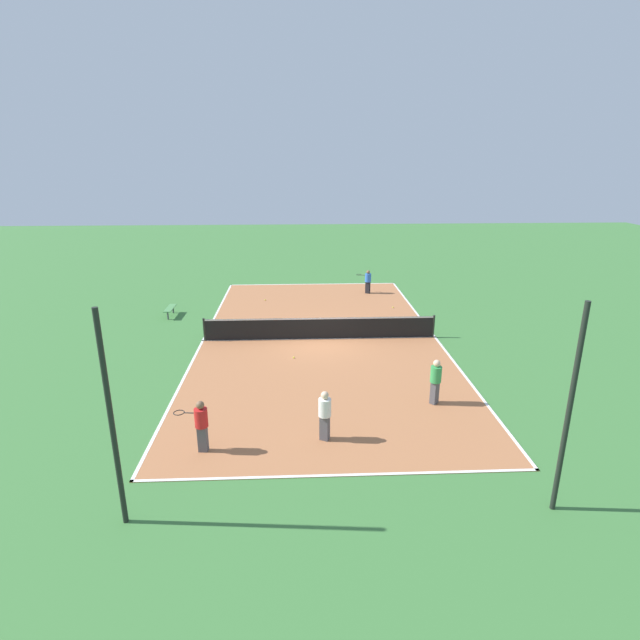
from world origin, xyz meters
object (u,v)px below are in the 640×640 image
(tennis_ball_far_baseline, at_px, (294,357))
(fence_post_back_left, at_px, (569,412))
(tennis_ball_midcourt, at_px, (322,335))
(tennis_ball_left_sideline, at_px, (265,300))
(fence_post_back_right, at_px, (112,422))
(player_far_green, at_px, (436,379))
(bench, at_px, (170,309))
(player_far_white, at_px, (325,413))
(player_coach_red, at_px, (201,423))
(tennis_ball_right_alley, at_px, (393,307))
(tennis_net, at_px, (320,328))
(player_near_blue, at_px, (368,280))

(tennis_ball_far_baseline, bearing_deg, fence_post_back_left, 122.99)
(tennis_ball_midcourt, relative_size, tennis_ball_left_sideline, 1.00)
(fence_post_back_left, height_order, fence_post_back_right, same)
(fence_post_back_right, bearing_deg, tennis_ball_far_baseline, -111.76)
(tennis_ball_far_baseline, bearing_deg, fence_post_back_right, 68.24)
(player_far_green, bearing_deg, bench, -85.87)
(bench, height_order, player_far_white, player_far_white)
(tennis_ball_left_sideline, bearing_deg, fence_post_back_right, 83.46)
(player_far_green, relative_size, player_coach_red, 1.01)
(tennis_ball_midcourt, distance_m, fence_post_back_right, 13.13)
(tennis_ball_right_alley, bearing_deg, tennis_ball_midcourt, 46.14)
(tennis_net, height_order, tennis_ball_far_baseline, tennis_net)
(player_far_white, distance_m, player_far_green, 4.25)
(tennis_ball_midcourt, xyz_separation_m, tennis_ball_left_sideline, (2.92, -6.02, 0.00))
(fence_post_back_left, relative_size, fence_post_back_right, 1.00)
(player_near_blue, distance_m, tennis_ball_midcourt, 8.00)
(player_coach_red, xyz_separation_m, fence_post_back_left, (-8.51, 2.75, 1.62))
(player_near_blue, distance_m, player_far_green, 14.02)
(fence_post_back_right, bearing_deg, tennis_ball_right_alley, -119.25)
(player_far_white, distance_m, fence_post_back_left, 6.24)
(tennis_net, xyz_separation_m, bench, (7.49, -3.73, -0.16))
(fence_post_back_left, xyz_separation_m, fence_post_back_right, (9.75, 0.00, 0.00))
(player_far_white, bearing_deg, tennis_ball_left_sideline, -54.13)
(tennis_ball_left_sideline, bearing_deg, player_far_white, 99.91)
(tennis_ball_right_alley, relative_size, fence_post_back_right, 0.01)
(tennis_net, height_order, tennis_ball_midcourt, tennis_net)
(tennis_ball_right_alley, xyz_separation_m, tennis_ball_far_baseline, (5.31, 6.82, 0.00))
(tennis_ball_left_sideline, relative_size, fence_post_back_right, 0.01)
(player_near_blue, distance_m, fence_post_back_left, 19.39)
(tennis_ball_right_alley, bearing_deg, player_coach_red, 59.77)
(tennis_ball_far_baseline, bearing_deg, bench, -43.34)
(player_far_white, height_order, tennis_ball_left_sideline, player_far_white)
(tennis_ball_midcourt, height_order, fence_post_back_left, fence_post_back_left)
(player_coach_red, xyz_separation_m, tennis_ball_far_baseline, (-2.48, -6.55, -0.83))
(player_far_green, height_order, fence_post_back_right, fence_post_back_right)
(player_near_blue, height_order, tennis_ball_left_sideline, player_near_blue)
(fence_post_back_right, bearing_deg, player_near_blue, -112.74)
(tennis_ball_right_alley, height_order, fence_post_back_right, fence_post_back_right)
(player_far_white, bearing_deg, tennis_ball_far_baseline, -55.55)
(fence_post_back_left, bearing_deg, player_far_white, -31.82)
(tennis_ball_midcourt, xyz_separation_m, fence_post_back_left, (-4.78, 11.90, 2.45))
(tennis_net, relative_size, tennis_ball_right_alley, 151.51)
(player_far_white, height_order, tennis_ball_midcourt, player_far_white)
(player_far_green, height_order, tennis_ball_left_sideline, player_far_green)
(tennis_ball_far_baseline, bearing_deg, tennis_ball_midcourt, -115.86)
(player_far_green, bearing_deg, fence_post_back_left, 61.61)
(tennis_net, xyz_separation_m, tennis_ball_midcourt, (-0.10, -0.37, -0.49))
(tennis_net, distance_m, tennis_ball_far_baseline, 2.56)
(player_coach_red, xyz_separation_m, tennis_ball_midcourt, (-3.74, -9.15, -0.83))
(tennis_ball_left_sideline, bearing_deg, player_coach_red, 86.92)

